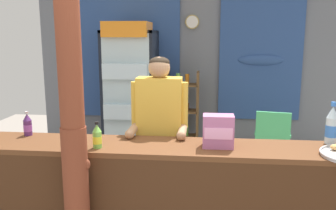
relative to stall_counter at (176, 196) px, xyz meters
name	(u,v)px	position (x,y,z in m)	size (l,w,h in m)	color
ground_plane	(184,208)	(0.01, 0.93, -0.58)	(8.25, 8.25, 0.00)	gray
back_wall_curtained	(191,68)	(-0.01, 2.89, 0.72)	(4.68, 0.22, 2.52)	slate
stall_counter	(176,196)	(0.00, 0.00, 0.00)	(3.52, 0.48, 0.95)	brown
timber_post	(73,134)	(-0.70, -0.23, 0.54)	(0.20, 0.18, 2.33)	brown
drink_fridge	(131,87)	(-0.83, 2.31, 0.50)	(0.71, 0.74, 1.96)	black
bottle_shelf_rack	(182,113)	(-0.12, 2.54, 0.09)	(0.48, 0.28, 1.28)	brown
plastic_lawn_chair	(272,138)	(1.08, 1.97, -0.09)	(0.51, 0.51, 0.86)	#4CC675
shopkeeper	(159,124)	(-0.20, 0.52, 0.43)	(0.51, 0.42, 1.61)	#28282D
soda_bottle_water	(332,126)	(1.19, 0.28, 0.51)	(0.09, 0.09, 0.34)	silver
soda_bottle_grape_soda	(28,125)	(-1.30, 0.26, 0.46)	(0.07, 0.07, 0.21)	#56286B
soda_bottle_lime_soda	(97,137)	(-0.60, -0.01, 0.46)	(0.07, 0.07, 0.21)	#75C64C
snack_box_wafer	(218,131)	(0.31, 0.10, 0.49)	(0.23, 0.14, 0.25)	#B76699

